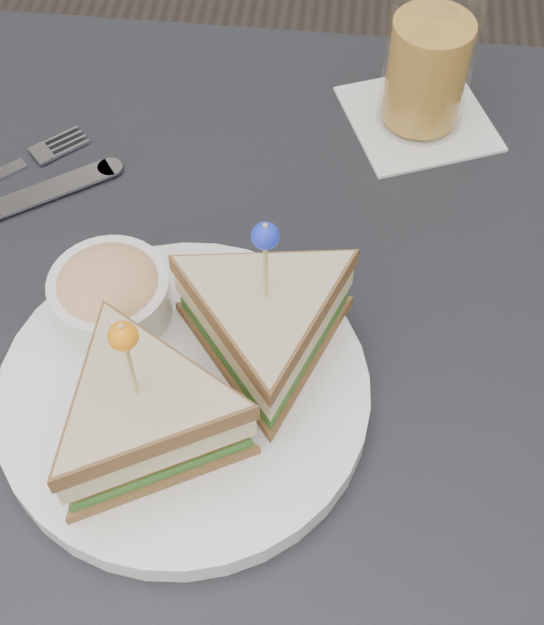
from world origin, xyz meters
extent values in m
cube|color=black|center=(0.00, 0.00, 0.73)|extent=(0.80, 0.80, 0.03)
cylinder|color=black|center=(-0.35, 0.35, 0.36)|extent=(0.04, 0.04, 0.72)
cylinder|color=white|center=(-0.05, -0.04, 0.76)|extent=(0.27, 0.27, 0.02)
cylinder|color=white|center=(-0.05, -0.04, 0.77)|extent=(0.27, 0.27, 0.00)
cylinder|color=#DCC77F|center=(-0.06, -0.08, 0.87)|extent=(0.00, 0.00, 0.08)
sphere|color=orange|center=(-0.06, -0.08, 0.90)|extent=(0.02, 0.02, 0.02)
cylinder|color=#DCC77F|center=(0.01, 0.00, 0.87)|extent=(0.00, 0.00, 0.08)
sphere|color=#1B2FCF|center=(0.01, 0.00, 0.90)|extent=(0.02, 0.02, 0.02)
cylinder|color=white|center=(-0.11, 0.02, 0.79)|extent=(0.09, 0.09, 0.04)
ellipsoid|color=#E0B772|center=(-0.11, 0.02, 0.80)|extent=(0.08, 0.08, 0.04)
cube|color=silver|center=(-0.22, 0.19, 0.75)|extent=(0.03, 0.03, 0.00)
cube|color=silver|center=(-0.20, 0.15, 0.75)|extent=(0.11, 0.09, 0.00)
cylinder|color=silver|center=(-0.15, 0.18, 0.75)|extent=(0.03, 0.03, 0.00)
cube|color=white|center=(0.12, 0.28, 0.75)|extent=(0.16, 0.16, 0.00)
cylinder|color=gold|center=(0.12, 0.28, 0.81)|extent=(0.09, 0.09, 0.10)
cylinder|color=white|center=(0.12, 0.28, 0.83)|extent=(0.10, 0.10, 0.16)
cube|color=white|center=(0.12, 0.29, 0.85)|extent=(0.03, 0.03, 0.02)
cube|color=white|center=(0.11, 0.27, 0.85)|extent=(0.02, 0.02, 0.02)
camera|label=1|loc=(0.05, -0.35, 1.30)|focal=50.00mm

